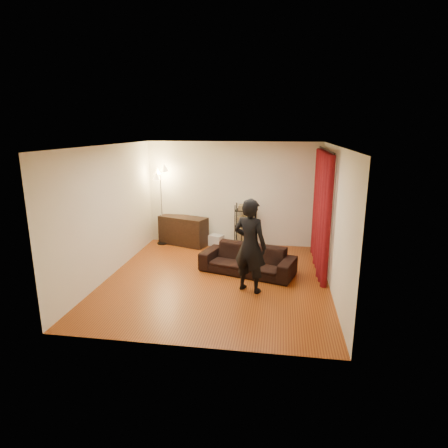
% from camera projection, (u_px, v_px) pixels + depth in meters
% --- Properties ---
extents(floor, '(5.00, 5.00, 0.00)m').
position_uv_depth(floor, '(217.00, 279.00, 7.72)').
color(floor, '#8C4313').
rests_on(floor, ground).
extents(ceiling, '(5.00, 5.00, 0.00)m').
position_uv_depth(ceiling, '(216.00, 146.00, 7.05)').
color(ceiling, white).
rests_on(ceiling, ground).
extents(wall_back, '(5.00, 0.00, 5.00)m').
position_uv_depth(wall_back, '(233.00, 194.00, 9.78)').
color(wall_back, beige).
rests_on(wall_back, ground).
extents(wall_front, '(5.00, 0.00, 5.00)m').
position_uv_depth(wall_front, '(185.00, 257.00, 4.99)').
color(wall_front, beige).
rests_on(wall_front, ground).
extents(wall_left, '(0.00, 5.00, 5.00)m').
position_uv_depth(wall_left, '(109.00, 212.00, 7.72)').
color(wall_left, beige).
rests_on(wall_left, ground).
extents(wall_right, '(0.00, 5.00, 5.00)m').
position_uv_depth(wall_right, '(334.00, 219.00, 7.06)').
color(wall_right, beige).
rests_on(wall_right, ground).
extents(curtain_rod, '(0.04, 2.65, 0.04)m').
position_uv_depth(curtain_rod, '(326.00, 150.00, 7.85)').
color(curtain_rod, black).
rests_on(curtain_rod, wall_right).
extents(curtain, '(0.22, 2.65, 2.55)m').
position_uv_depth(curtain, '(321.00, 211.00, 8.17)').
color(curtain, '#640D11').
rests_on(curtain, ground).
extents(sofa, '(2.13, 1.31, 0.58)m').
position_uv_depth(sofa, '(247.00, 260.00, 7.99)').
color(sofa, black).
rests_on(sofa, ground).
extents(person, '(0.77, 0.65, 1.79)m').
position_uv_depth(person, '(250.00, 246.00, 6.96)').
color(person, black).
rests_on(person, ground).
extents(media_cabinet, '(1.38, 0.88, 0.76)m').
position_uv_depth(media_cabinet, '(183.00, 231.00, 9.95)').
color(media_cabinet, black).
rests_on(media_cabinet, ground).
extents(storage_boxes, '(0.43, 0.39, 0.29)m').
position_uv_depth(storage_boxes, '(216.00, 240.00, 9.91)').
color(storage_boxes, silver).
rests_on(storage_boxes, ground).
extents(wire_shelf, '(0.58, 0.47, 1.13)m').
position_uv_depth(wire_shelf, '(246.00, 226.00, 9.71)').
color(wire_shelf, black).
rests_on(wire_shelf, ground).
extents(floor_lamp, '(0.46, 0.46, 2.05)m').
position_uv_depth(floor_lamp, '(161.00, 206.00, 9.85)').
color(floor_lamp, silver).
rests_on(floor_lamp, ground).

